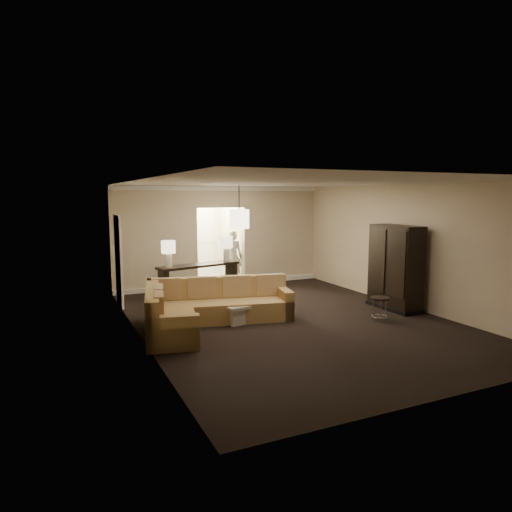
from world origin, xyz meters
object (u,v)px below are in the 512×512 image
console_table (199,277)px  drink_table (380,304)px  sectional_sofa (205,308)px  coffee_table (240,310)px  armoire (395,269)px  person (233,254)px

console_table → drink_table: size_ratio=4.56×
sectional_sofa → console_table: (0.68, 2.50, 0.15)m
sectional_sofa → coffee_table: size_ratio=3.09×
sectional_sofa → coffee_table: (0.80, 0.15, -0.15)m
console_table → coffee_table: bearing=-101.1°
console_table → armoire: size_ratio=1.18×
sectional_sofa → person: bearing=73.5°
sectional_sofa → armoire: armoire is taller
coffee_table → console_table: 2.37m
console_table → armoire: (3.62, -3.00, 0.41)m
sectional_sofa → armoire: 4.36m
armoire → person: (-2.14, 4.43, -0.05)m
drink_table → console_table: bearing=126.3°
coffee_table → armoire: bearing=-10.5°
armoire → drink_table: bearing=-145.4°
coffee_table → console_table: bearing=92.9°
coffee_table → person: 4.07m
sectional_sofa → console_table: bearing=87.1°
coffee_table → drink_table: bearing=-26.9°
armoire → person: armoire is taller
console_table → armoire: bearing=-53.7°
armoire → drink_table: size_ratio=3.88×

